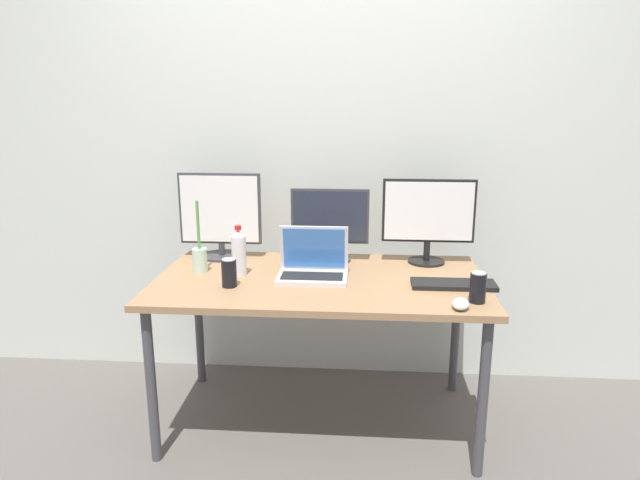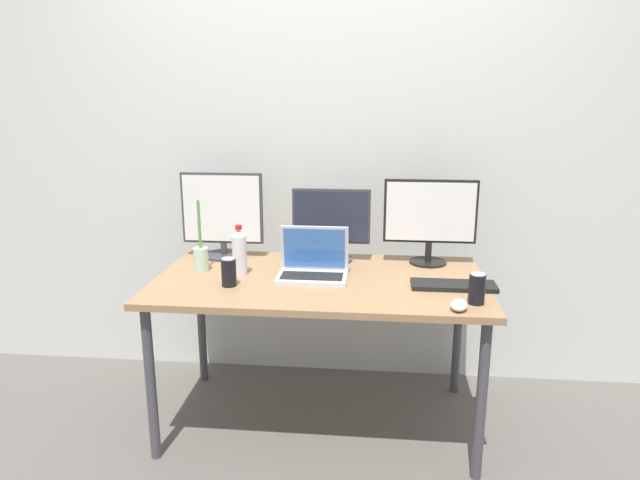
{
  "view_description": "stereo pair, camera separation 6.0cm",
  "coord_description": "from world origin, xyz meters",
  "px_view_note": "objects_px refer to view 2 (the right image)",
  "views": [
    {
      "loc": [
        0.19,
        -2.49,
        1.56
      ],
      "look_at": [
        0.0,
        0.0,
        0.92
      ],
      "focal_mm": 32.0,
      "sensor_mm": 36.0,
      "label": 1
    },
    {
      "loc": [
        0.25,
        -2.49,
        1.56
      ],
      "look_at": [
        0.0,
        0.0,
        0.92
      ],
      "focal_mm": 32.0,
      "sensor_mm": 36.0,
      "label": 2
    }
  ],
  "objects_px": {
    "monitor_right": "(430,218)",
    "work_desk": "(320,290)",
    "soda_can_near_keyboard": "(477,289)",
    "keyboard_main": "(453,285)",
    "bamboo_vase": "(201,257)",
    "laptop_silver": "(313,266)",
    "water_bottle": "(239,252)",
    "monitor_center": "(331,224)",
    "mouse_by_keyboard": "(459,305)",
    "monitor_left": "(222,215)",
    "soda_can_by_laptop": "(229,272)"
  },
  "relations": [
    {
      "from": "monitor_right",
      "to": "work_desk",
      "type": "bearing_deg",
      "value": -151.05
    },
    {
      "from": "monitor_right",
      "to": "soda_can_near_keyboard",
      "type": "xyz_separation_m",
      "value": [
        0.15,
        -0.55,
        -0.17
      ]
    },
    {
      "from": "keyboard_main",
      "to": "bamboo_vase",
      "type": "relative_size",
      "value": 1.07
    },
    {
      "from": "soda_can_near_keyboard",
      "to": "bamboo_vase",
      "type": "height_order",
      "value": "bamboo_vase"
    },
    {
      "from": "bamboo_vase",
      "to": "monitor_right",
      "type": "bearing_deg",
      "value": 12.03
    },
    {
      "from": "monitor_right",
      "to": "laptop_silver",
      "type": "distance_m",
      "value": 0.64
    },
    {
      "from": "monitor_right",
      "to": "keyboard_main",
      "type": "xyz_separation_m",
      "value": [
        0.08,
        -0.36,
        -0.22
      ]
    },
    {
      "from": "laptop_silver",
      "to": "soda_can_near_keyboard",
      "type": "xyz_separation_m",
      "value": [
        0.69,
        -0.28,
        0.01
      ]
    },
    {
      "from": "monitor_right",
      "to": "water_bottle",
      "type": "relative_size",
      "value": 1.91
    },
    {
      "from": "monitor_center",
      "to": "work_desk",
      "type": "bearing_deg",
      "value": -95.43
    },
    {
      "from": "mouse_by_keyboard",
      "to": "water_bottle",
      "type": "relative_size",
      "value": 0.43
    },
    {
      "from": "work_desk",
      "to": "bamboo_vase",
      "type": "xyz_separation_m",
      "value": [
        -0.58,
        0.05,
        0.13
      ]
    },
    {
      "from": "mouse_by_keyboard",
      "to": "soda_can_near_keyboard",
      "type": "height_order",
      "value": "soda_can_near_keyboard"
    },
    {
      "from": "monitor_right",
      "to": "monitor_left",
      "type": "bearing_deg",
      "value": 178.62
    },
    {
      "from": "keyboard_main",
      "to": "mouse_by_keyboard",
      "type": "distance_m",
      "value": 0.27
    },
    {
      "from": "keyboard_main",
      "to": "soda_can_by_laptop",
      "type": "height_order",
      "value": "soda_can_by_laptop"
    },
    {
      "from": "monitor_left",
      "to": "soda_can_by_laptop",
      "type": "relative_size",
      "value": 3.47
    },
    {
      "from": "work_desk",
      "to": "monitor_center",
      "type": "distance_m",
      "value": 0.38
    },
    {
      "from": "laptop_silver",
      "to": "water_bottle",
      "type": "xyz_separation_m",
      "value": [
        -0.35,
        0.01,
        0.05
      ]
    },
    {
      "from": "bamboo_vase",
      "to": "mouse_by_keyboard",
      "type": "bearing_deg",
      "value": -18.94
    },
    {
      "from": "soda_can_near_keyboard",
      "to": "soda_can_by_laptop",
      "type": "relative_size",
      "value": 1.0
    },
    {
      "from": "mouse_by_keyboard",
      "to": "monitor_center",
      "type": "bearing_deg",
      "value": 143.5
    },
    {
      "from": "work_desk",
      "to": "soda_can_near_keyboard",
      "type": "relative_size",
      "value": 11.97
    },
    {
      "from": "laptop_silver",
      "to": "water_bottle",
      "type": "relative_size",
      "value": 1.34
    },
    {
      "from": "mouse_by_keyboard",
      "to": "soda_can_near_keyboard",
      "type": "bearing_deg",
      "value": 57.29
    },
    {
      "from": "keyboard_main",
      "to": "water_bottle",
      "type": "height_order",
      "value": "water_bottle"
    },
    {
      "from": "work_desk",
      "to": "mouse_by_keyboard",
      "type": "xyz_separation_m",
      "value": [
        0.58,
        -0.35,
        0.08
      ]
    },
    {
      "from": "work_desk",
      "to": "soda_can_by_laptop",
      "type": "bearing_deg",
      "value": -158.6
    },
    {
      "from": "monitor_left",
      "to": "bamboo_vase",
      "type": "xyz_separation_m",
      "value": [
        -0.04,
        -0.26,
        -0.15
      ]
    },
    {
      "from": "laptop_silver",
      "to": "soda_can_by_laptop",
      "type": "distance_m",
      "value": 0.39
    },
    {
      "from": "monitor_left",
      "to": "keyboard_main",
      "type": "relative_size",
      "value": 1.19
    },
    {
      "from": "keyboard_main",
      "to": "water_bottle",
      "type": "xyz_separation_m",
      "value": [
        -0.97,
        0.09,
        0.1
      ]
    },
    {
      "from": "work_desk",
      "to": "monitor_center",
      "type": "relative_size",
      "value": 3.86
    },
    {
      "from": "keyboard_main",
      "to": "soda_can_near_keyboard",
      "type": "bearing_deg",
      "value": -70.66
    },
    {
      "from": "monitor_left",
      "to": "mouse_by_keyboard",
      "type": "height_order",
      "value": "monitor_left"
    },
    {
      "from": "work_desk",
      "to": "laptop_silver",
      "type": "bearing_deg",
      "value": 166.87
    },
    {
      "from": "mouse_by_keyboard",
      "to": "soda_can_by_laptop",
      "type": "height_order",
      "value": "soda_can_by_laptop"
    },
    {
      "from": "mouse_by_keyboard",
      "to": "bamboo_vase",
      "type": "xyz_separation_m",
      "value": [
        -1.16,
        0.4,
        0.05
      ]
    },
    {
      "from": "laptop_silver",
      "to": "monitor_right",
      "type": "bearing_deg",
      "value": 26.82
    },
    {
      "from": "soda_can_near_keyboard",
      "to": "mouse_by_keyboard",
      "type": "bearing_deg",
      "value": -135.0
    },
    {
      "from": "monitor_center",
      "to": "soda_can_by_laptop",
      "type": "relative_size",
      "value": 3.1
    },
    {
      "from": "monitor_left",
      "to": "work_desk",
      "type": "bearing_deg",
      "value": -30.03
    },
    {
      "from": "soda_can_near_keyboard",
      "to": "monitor_right",
      "type": "bearing_deg",
      "value": 104.94
    },
    {
      "from": "monitor_center",
      "to": "monitor_right",
      "type": "bearing_deg",
      "value": -0.47
    },
    {
      "from": "monitor_left",
      "to": "keyboard_main",
      "type": "distance_m",
      "value": 1.21
    },
    {
      "from": "water_bottle",
      "to": "laptop_silver",
      "type": "bearing_deg",
      "value": -1.19
    },
    {
      "from": "soda_can_near_keyboard",
      "to": "laptop_silver",
      "type": "bearing_deg",
      "value": 158.39
    },
    {
      "from": "keyboard_main",
      "to": "soda_can_near_keyboard",
      "type": "height_order",
      "value": "soda_can_near_keyboard"
    },
    {
      "from": "keyboard_main",
      "to": "bamboo_vase",
      "type": "bearing_deg",
      "value": 173.68
    },
    {
      "from": "soda_can_near_keyboard",
      "to": "bamboo_vase",
      "type": "relative_size",
      "value": 0.37
    }
  ]
}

